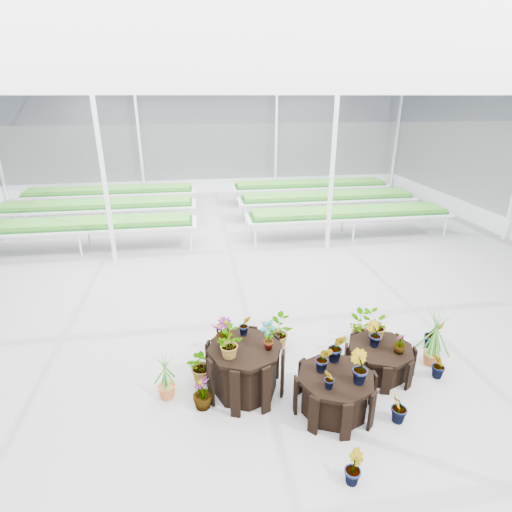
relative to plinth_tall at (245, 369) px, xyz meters
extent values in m
plane|color=gray|center=(0.14, 1.66, -0.39)|extent=(24.00, 24.00, 0.00)
cylinder|color=black|center=(0.00, 0.00, 0.00)|extent=(1.47, 1.47, 0.78)
cylinder|color=black|center=(1.20, -0.60, -0.09)|extent=(1.18, 1.18, 0.59)
cylinder|color=black|center=(2.20, 0.10, -0.15)|extent=(1.29, 1.29, 0.48)
imported|color=#357725|center=(-0.28, 0.09, 0.61)|extent=(0.34, 0.34, 0.45)
imported|color=#357725|center=(0.33, -0.10, 0.62)|extent=(0.29, 0.29, 0.47)
imported|color=#357725|center=(0.05, 0.33, 0.56)|extent=(0.19, 0.16, 0.34)
imported|color=#357725|center=(-0.26, -0.19, 0.60)|extent=(0.48, 0.50, 0.43)
imported|color=#357725|center=(1.05, -0.48, 0.42)|extent=(0.30, 0.28, 0.43)
imported|color=#357725|center=(1.44, -0.76, 0.44)|extent=(0.32, 0.33, 0.48)
imported|color=#357725|center=(1.31, -0.28, 0.44)|extent=(0.33, 0.30, 0.48)
imported|color=#357725|center=(1.02, -0.84, 0.36)|extent=(0.17, 0.19, 0.31)
imported|color=#357725|center=(2.08, 0.16, 0.30)|extent=(0.30, 0.30, 0.43)
imported|color=#357725|center=(2.41, -0.08, 0.26)|extent=(0.27, 0.27, 0.34)
imported|color=#357725|center=(2.19, 0.34, 0.33)|extent=(0.49, 0.44, 0.48)
imported|color=#357725|center=(-0.65, -0.27, -0.13)|extent=(0.35, 0.35, 0.52)
imported|color=#357725|center=(-0.62, 0.33, -0.11)|extent=(0.52, 0.46, 0.56)
imported|color=#357725|center=(1.04, -1.74, -0.17)|extent=(0.27, 0.30, 0.45)
imported|color=#357725|center=(1.98, -0.97, -0.14)|extent=(0.35, 0.34, 0.50)
imported|color=#357725|center=(3.06, -0.19, -0.15)|extent=(0.30, 0.32, 0.47)
imported|color=#357725|center=(3.44, 0.60, -0.11)|extent=(0.36, 0.33, 0.55)
imported|color=#357725|center=(2.20, 0.92, -0.09)|extent=(0.67, 0.69, 0.59)
imported|color=#357725|center=(0.71, 1.06, -0.10)|extent=(0.59, 0.63, 0.58)
imported|color=#357725|center=(-0.33, 1.04, -0.11)|extent=(0.44, 0.44, 0.56)
camera|label=1|loc=(-0.58, -4.88, 3.81)|focal=28.00mm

